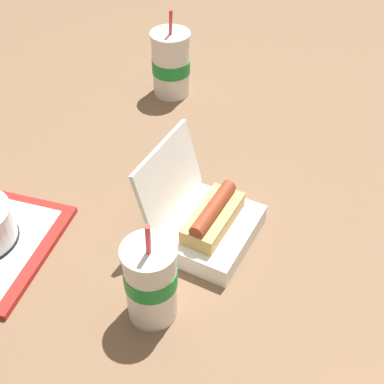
{
  "coord_description": "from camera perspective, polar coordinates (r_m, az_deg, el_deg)",
  "views": [
    {
      "loc": [
        0.33,
        -0.59,
        0.73
      ],
      "look_at": [
        -0.05,
        0.05,
        0.05
      ],
      "focal_mm": 50.0,
      "sensor_mm": 36.0,
      "label": 1
    }
  ],
  "objects": [
    {
      "name": "soda_cup_back",
      "position": [
        0.83,
        -4.43,
        -9.43
      ],
      "size": [
        0.08,
        0.08,
        0.21
      ],
      "color": "white",
      "rests_on": "ground_plane"
    },
    {
      "name": "soda_cup_left",
      "position": [
        1.34,
        -2.26,
        13.5
      ],
      "size": [
        0.1,
        0.1,
        0.22
      ],
      "color": "white",
      "rests_on": "ground_plane"
    },
    {
      "name": "clamshell_hotdog_left",
      "position": [
        0.96,
        1.66,
        -3.12
      ],
      "size": [
        0.19,
        0.19,
        0.18
      ],
      "color": "white",
      "rests_on": "ground_plane"
    },
    {
      "name": "ground_plane",
      "position": [
        0.99,
        1.14,
        -4.65
      ],
      "size": [
        3.2,
        3.2,
        0.0
      ],
      "primitive_type": "plane",
      "color": "brown"
    }
  ]
}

